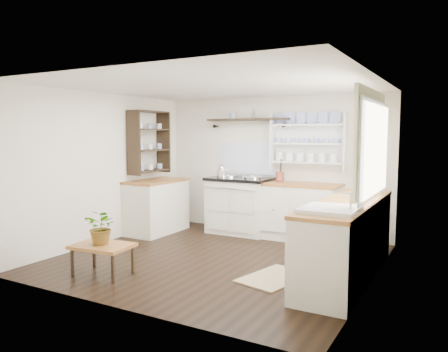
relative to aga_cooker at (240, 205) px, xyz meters
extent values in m
cube|color=black|center=(0.45, -1.57, -0.48)|extent=(4.00, 3.80, 0.01)
cube|color=silver|center=(0.45, 0.33, 0.67)|extent=(4.00, 0.02, 2.30)
cube|color=silver|center=(2.45, -1.57, 0.67)|extent=(0.02, 3.80, 2.30)
cube|color=silver|center=(-1.55, -1.57, 0.67)|extent=(0.02, 3.80, 2.30)
cube|color=white|center=(0.45, -1.57, 1.82)|extent=(4.00, 3.80, 0.01)
cube|color=white|center=(2.41, -1.42, 1.02)|extent=(0.04, 1.40, 1.00)
cube|color=white|center=(2.39, -1.42, 1.02)|extent=(0.02, 1.50, 1.10)
cube|color=#F9FAC8|center=(2.37, -1.42, 1.60)|extent=(0.04, 1.55, 0.18)
cube|color=beige|center=(0.00, 0.00, -0.03)|extent=(1.02, 0.66, 0.89)
cube|color=black|center=(0.00, 0.00, 0.44)|extent=(1.06, 0.70, 0.05)
cylinder|color=silver|center=(-0.23, 0.00, 0.48)|extent=(0.35, 0.35, 0.03)
cylinder|color=silver|center=(0.23, 0.00, 0.48)|extent=(0.35, 0.35, 0.03)
cylinder|color=silver|center=(0.00, -0.37, 0.31)|extent=(0.91, 0.02, 0.02)
cube|color=beige|center=(1.05, 0.03, -0.04)|extent=(1.25, 0.60, 0.88)
cube|color=brown|center=(1.05, 0.03, 0.40)|extent=(1.27, 0.63, 0.04)
cube|color=beige|center=(2.15, -1.47, -0.04)|extent=(0.60, 2.40, 0.88)
cube|color=brown|center=(2.15, -1.47, 0.40)|extent=(0.62, 2.43, 0.04)
cube|color=white|center=(2.15, -2.22, 0.32)|extent=(0.55, 0.60, 0.28)
cylinder|color=silver|center=(2.35, -2.22, 0.52)|extent=(0.02, 0.02, 0.22)
cube|color=beige|center=(-1.25, -0.67, -0.04)|extent=(0.60, 1.10, 0.88)
cube|color=brown|center=(-1.25, -0.67, 0.40)|extent=(0.62, 1.13, 0.04)
cube|color=white|center=(1.10, 0.31, 1.07)|extent=(1.20, 0.03, 0.90)
cube|color=white|center=(1.10, 0.22, 1.07)|extent=(1.20, 0.22, 0.02)
cylinder|color=navy|center=(1.10, 0.23, 1.34)|extent=(0.20, 0.02, 0.20)
cube|color=black|center=(0.05, 0.20, 1.44)|extent=(1.50, 0.24, 0.04)
cone|color=black|center=(-0.60, 0.27, 1.33)|extent=(0.06, 0.20, 0.06)
cone|color=black|center=(0.70, 0.27, 1.33)|extent=(0.06, 0.20, 0.06)
cube|color=black|center=(-1.39, -0.67, 1.07)|extent=(0.28, 0.80, 1.05)
cylinder|color=brown|center=(0.68, 0.11, 0.51)|extent=(0.13, 0.13, 0.15)
cube|color=brown|center=(-0.41, -2.80, -0.13)|extent=(0.73, 0.56, 0.04)
cylinder|color=black|center=(-0.67, -3.02, -0.31)|extent=(0.04, 0.04, 0.33)
cylinder|color=black|center=(-0.71, -2.64, -0.31)|extent=(0.04, 0.04, 0.33)
cylinder|color=black|center=(-0.10, -2.96, -0.31)|extent=(0.04, 0.04, 0.33)
cylinder|color=black|center=(-0.14, -2.57, -0.31)|extent=(0.04, 0.04, 0.33)
imported|color=#3F7233|center=(-0.41, -2.80, 0.10)|extent=(0.42, 0.38, 0.42)
cube|color=#997E59|center=(1.43, -1.92, -0.47)|extent=(0.73, 0.96, 0.02)
camera|label=1|loc=(3.32, -6.53, 1.20)|focal=35.00mm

